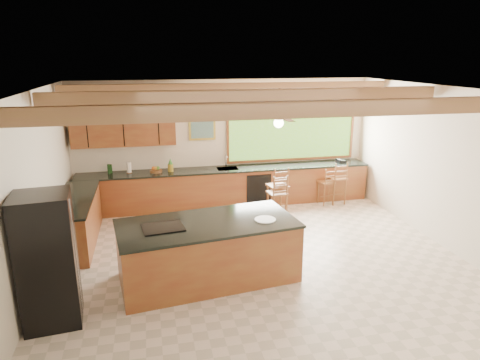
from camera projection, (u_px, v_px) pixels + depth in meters
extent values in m
plane|color=beige|center=(257.00, 257.00, 7.80)|extent=(7.20, 7.20, 0.00)
cube|color=silver|center=(225.00, 142.00, 10.43)|extent=(7.20, 0.04, 3.00)
cube|color=silver|center=(339.00, 264.00, 4.33)|extent=(7.20, 0.04, 3.00)
cube|color=silver|center=(34.00, 191.00, 6.65)|extent=(0.04, 6.50, 3.00)
cube|color=silver|center=(442.00, 167.00, 8.11)|extent=(0.04, 6.50, 3.00)
cube|color=#9F6B4F|center=(259.00, 89.00, 6.96)|extent=(7.20, 6.50, 0.04)
cube|color=brown|center=(291.00, 110.00, 5.50)|extent=(7.10, 0.15, 0.22)
cube|color=brown|center=(252.00, 95.00, 7.47)|extent=(7.10, 0.15, 0.22)
cube|color=brown|center=(232.00, 88.00, 9.16)|extent=(7.10, 0.15, 0.22)
cube|color=brown|center=(124.00, 131.00, 9.66)|extent=(2.30, 0.35, 0.70)
cube|color=silver|center=(122.00, 104.00, 9.43)|extent=(2.60, 0.50, 0.48)
cylinder|color=#FFEABF|center=(89.00, 115.00, 9.35)|extent=(0.10, 0.10, 0.01)
cylinder|color=#FFEABF|center=(155.00, 114.00, 9.64)|extent=(0.10, 0.10, 0.01)
cube|color=#709F38|center=(292.00, 133.00, 10.70)|extent=(3.20, 0.04, 1.30)
cube|color=gold|center=(202.00, 129.00, 10.19)|extent=(0.64, 0.03, 0.54)
cube|color=#447B5E|center=(202.00, 129.00, 10.17)|extent=(0.54, 0.01, 0.44)
cube|color=brown|center=(228.00, 188.00, 10.41)|extent=(7.00, 0.65, 0.88)
cube|color=black|center=(227.00, 169.00, 10.28)|extent=(7.04, 0.69, 0.04)
cube|color=brown|center=(77.00, 221.00, 8.28)|extent=(0.65, 2.35, 0.88)
cube|color=black|center=(75.00, 199.00, 8.15)|extent=(0.69, 2.39, 0.04)
cube|color=black|center=(259.00, 190.00, 10.25)|extent=(0.60, 0.02, 0.78)
cube|color=silver|center=(227.00, 169.00, 10.28)|extent=(0.50, 0.38, 0.03)
cylinder|color=silver|center=(226.00, 160.00, 10.42)|extent=(0.03, 0.03, 0.30)
cylinder|color=silver|center=(227.00, 156.00, 10.29)|extent=(0.03, 0.20, 0.03)
cylinder|color=white|center=(129.00, 167.00, 9.85)|extent=(0.11, 0.11, 0.26)
cylinder|color=#1A3D18|center=(109.00, 169.00, 9.78)|extent=(0.06, 0.06, 0.22)
cylinder|color=#1A3D18|center=(111.00, 169.00, 9.84)|extent=(0.06, 0.06, 0.21)
cube|color=black|center=(341.00, 161.00, 10.82)|extent=(0.26, 0.23, 0.10)
cube|color=brown|center=(208.00, 252.00, 6.93)|extent=(2.92, 1.64, 0.94)
cube|color=black|center=(207.00, 224.00, 6.79)|extent=(2.97, 1.69, 0.04)
cube|color=black|center=(163.00, 227.00, 6.55)|extent=(0.68, 0.57, 0.02)
cylinder|color=white|center=(265.00, 220.00, 6.88)|extent=(0.34, 0.34, 0.02)
cube|color=black|center=(48.00, 260.00, 5.67)|extent=(0.78, 0.77, 1.84)
cube|color=silver|center=(76.00, 258.00, 5.74)|extent=(0.03, 0.05, 1.69)
cube|color=brown|center=(278.00, 186.00, 9.64)|extent=(0.48, 0.48, 0.04)
cylinder|color=brown|center=(272.00, 204.00, 9.56)|extent=(0.04, 0.04, 0.68)
cylinder|color=brown|center=(286.00, 203.00, 9.62)|extent=(0.04, 0.04, 0.68)
cylinder|color=brown|center=(268.00, 199.00, 9.87)|extent=(0.04, 0.04, 0.68)
cylinder|color=brown|center=(282.00, 198.00, 9.93)|extent=(0.04, 0.04, 0.68)
cube|color=brown|center=(277.00, 193.00, 9.30)|extent=(0.42, 0.42, 0.04)
cylinder|color=brown|center=(272.00, 211.00, 9.22)|extent=(0.04, 0.04, 0.63)
cylinder|color=brown|center=(285.00, 209.00, 9.28)|extent=(0.04, 0.04, 0.63)
cylinder|color=brown|center=(268.00, 206.00, 9.51)|extent=(0.04, 0.04, 0.63)
cylinder|color=brown|center=(281.00, 205.00, 9.57)|extent=(0.04, 0.04, 0.63)
cube|color=brown|center=(338.00, 178.00, 10.46)|extent=(0.39, 0.39, 0.04)
cylinder|color=brown|center=(334.00, 193.00, 10.38)|extent=(0.04, 0.04, 0.63)
cylinder|color=brown|center=(345.00, 193.00, 10.44)|extent=(0.04, 0.04, 0.63)
cylinder|color=brown|center=(329.00, 190.00, 10.66)|extent=(0.04, 0.04, 0.63)
cylinder|color=brown|center=(340.00, 189.00, 10.73)|extent=(0.04, 0.04, 0.63)
cube|color=brown|center=(326.00, 182.00, 10.42)|extent=(0.40, 0.40, 0.04)
cylinder|color=brown|center=(323.00, 195.00, 10.35)|extent=(0.03, 0.03, 0.55)
cylinder|color=brown|center=(333.00, 195.00, 10.41)|extent=(0.03, 0.03, 0.55)
cylinder|color=brown|center=(319.00, 192.00, 10.60)|extent=(0.03, 0.03, 0.55)
cylinder|color=brown|center=(328.00, 191.00, 10.66)|extent=(0.03, 0.03, 0.55)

